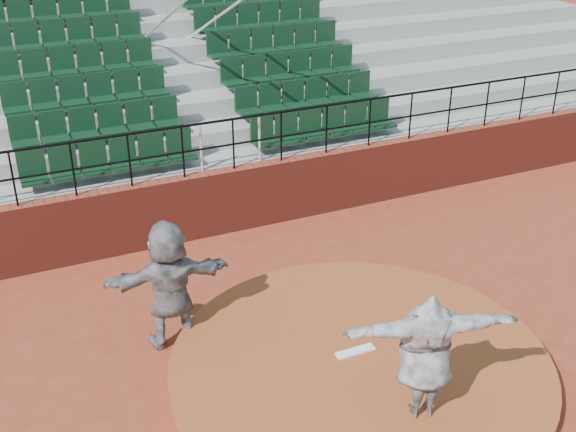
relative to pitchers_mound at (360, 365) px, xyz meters
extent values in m
plane|color=maroon|center=(0.00, 0.00, -0.12)|extent=(90.00, 90.00, 0.00)
cylinder|color=#9A4722|center=(0.00, 0.00, 0.00)|extent=(5.50, 5.50, 0.25)
cube|color=white|center=(0.00, 0.15, 0.14)|extent=(0.60, 0.15, 0.03)
cube|color=maroon|center=(0.00, 5.00, 0.53)|extent=(24.00, 0.30, 1.30)
cylinder|color=black|center=(0.00, 5.00, 2.17)|extent=(24.00, 0.05, 0.05)
cylinder|color=black|center=(0.00, 5.00, 1.68)|extent=(24.00, 0.04, 0.04)
cylinder|color=black|center=(-4.00, 5.00, 1.67)|extent=(0.04, 0.04, 1.00)
cylinder|color=black|center=(-3.00, 5.00, 1.67)|extent=(0.04, 0.04, 1.00)
cylinder|color=black|center=(-2.00, 5.00, 1.67)|extent=(0.04, 0.04, 1.00)
cylinder|color=black|center=(-1.00, 5.00, 1.67)|extent=(0.04, 0.04, 1.00)
cylinder|color=black|center=(0.00, 5.00, 1.67)|extent=(0.04, 0.04, 1.00)
cylinder|color=black|center=(1.00, 5.00, 1.67)|extent=(0.04, 0.04, 1.00)
cylinder|color=black|center=(2.00, 5.00, 1.67)|extent=(0.04, 0.04, 1.00)
cylinder|color=black|center=(3.00, 5.00, 1.67)|extent=(0.04, 0.04, 1.00)
cylinder|color=black|center=(4.00, 5.00, 1.67)|extent=(0.04, 0.04, 1.00)
cylinder|color=black|center=(5.00, 5.00, 1.67)|extent=(0.04, 0.04, 1.00)
cylinder|color=black|center=(6.00, 5.00, 1.67)|extent=(0.04, 0.04, 1.00)
cylinder|color=black|center=(7.00, 5.00, 1.67)|extent=(0.04, 0.04, 1.00)
cylinder|color=black|center=(8.00, 5.00, 1.67)|extent=(0.04, 0.04, 1.00)
cube|color=gray|center=(0.00, 5.58, 0.53)|extent=(24.00, 0.85, 1.30)
cube|color=black|center=(-2.25, 5.59, 1.54)|extent=(3.30, 0.48, 0.72)
cube|color=black|center=(2.25, 5.59, 1.54)|extent=(3.30, 0.48, 0.72)
cube|color=gray|center=(0.00, 6.43, 0.73)|extent=(24.00, 0.85, 1.70)
cube|color=black|center=(-2.25, 6.44, 1.94)|extent=(3.30, 0.48, 0.72)
cube|color=black|center=(2.25, 6.44, 1.94)|extent=(3.30, 0.48, 0.72)
cube|color=gray|center=(0.00, 7.28, 0.93)|extent=(24.00, 0.85, 2.10)
cube|color=black|center=(-2.25, 7.29, 2.33)|extent=(3.30, 0.48, 0.72)
cube|color=black|center=(2.25, 7.29, 2.33)|extent=(3.30, 0.48, 0.72)
cube|color=gray|center=(0.00, 8.12, 1.12)|extent=(24.00, 0.85, 2.50)
cube|color=black|center=(-2.25, 8.13, 2.73)|extent=(3.30, 0.48, 0.72)
cube|color=black|center=(2.25, 8.13, 2.73)|extent=(3.30, 0.48, 0.72)
cube|color=gray|center=(0.00, 8.97, 1.33)|extent=(24.00, 0.85, 2.90)
cube|color=black|center=(-2.25, 8.98, 3.14)|extent=(3.30, 0.48, 0.72)
cube|color=black|center=(2.25, 8.98, 3.14)|extent=(3.30, 0.48, 0.72)
cube|color=gray|center=(0.00, 9.82, 1.52)|extent=(24.00, 0.85, 3.30)
cube|color=black|center=(-2.25, 9.83, 3.53)|extent=(3.30, 0.48, 0.72)
cube|color=gray|center=(0.00, 10.68, 1.73)|extent=(24.00, 0.85, 3.70)
cylinder|color=silver|center=(-0.60, 8.12, 3.28)|extent=(0.06, 5.97, 2.46)
cylinder|color=silver|center=(0.60, 8.12, 3.28)|extent=(0.06, 5.97, 2.46)
imported|color=black|center=(0.15, -1.29, 1.02)|extent=(2.28, 1.18, 1.79)
imported|color=black|center=(-2.23, 1.86, 0.90)|extent=(1.94, 0.76, 2.05)
camera|label=1|loc=(-4.44, -7.17, 6.57)|focal=45.00mm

